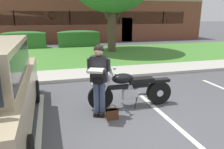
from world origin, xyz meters
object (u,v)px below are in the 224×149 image
Objects in this scene: motorcycle at (133,88)px; hedge_center_left at (79,38)px; rider_person at (99,75)px; handbag at (112,113)px; brick_building at (67,18)px; hedge_left at (24,40)px.

motorcycle is 0.73× the size of hedge_center_left.
rider_person reaches higher than motorcycle.
handbag is 0.01× the size of brick_building.
brick_building reaches higher than handbag.
brick_building is (0.45, 18.23, 1.01)m from rider_person.
handbag is 12.48m from hedge_left.
motorcycle is at bearing -89.37° from hedge_center_left.
hedge_left is 3.86m from hedge_center_left.
brick_building is at bearing 93.64° from hedge_center_left.
motorcycle is 1.01m from handbag.
brick_building is (3.45, 6.45, 1.36)m from hedge_left.
hedge_center_left is at bearing 87.10° from handbag.
brick_building is at bearing 91.72° from motorcycle.
rider_person is at bearing 134.63° from handbag.
hedge_left reaches higher than handbag.
rider_person is 18.27m from brick_building.
brick_building reaches higher than hedge_center_left.
brick_building reaches higher than rider_person.
hedge_left is (-3.99, 11.44, 0.16)m from motorcycle.
hedge_center_left is (3.86, 0.00, 0.00)m from hedge_left.
hedge_left is 0.12× the size of brick_building.
hedge_left is at bearing 109.22° from motorcycle.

